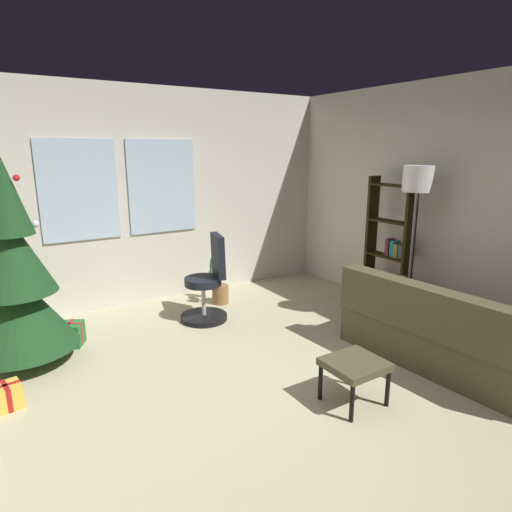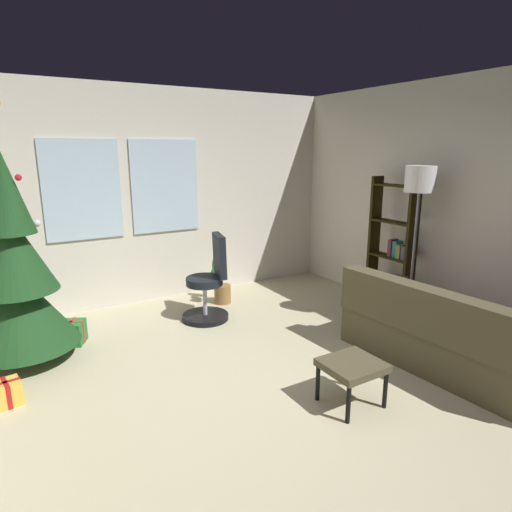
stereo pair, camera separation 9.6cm
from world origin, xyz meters
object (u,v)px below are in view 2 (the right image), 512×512
(couch, at_px, (465,339))
(holiday_tree, at_px, (18,279))
(footstool, at_px, (352,368))
(gift_box_green, at_px, (72,333))
(office_chair, at_px, (209,286))
(gift_box_gold, at_px, (7,393))
(potted_plant, at_px, (219,284))
(bookshelf, at_px, (392,253))
(floor_lamp, at_px, (419,194))

(couch, distance_m, holiday_tree, 4.26)
(footstool, xyz_separation_m, gift_box_green, (-1.76, 2.37, -0.20))
(holiday_tree, xyz_separation_m, gift_box_green, (0.44, 0.17, -0.70))
(office_chair, bearing_deg, gift_box_green, 175.36)
(footstool, height_order, gift_box_green, footstool)
(gift_box_gold, bearing_deg, gift_box_green, 55.72)
(couch, bearing_deg, gift_box_gold, 158.14)
(holiday_tree, relative_size, gift_box_green, 7.49)
(potted_plant, bearing_deg, couch, -66.49)
(holiday_tree, bearing_deg, potted_plant, 12.04)
(footstool, xyz_separation_m, office_chair, (-0.21, 2.25, 0.09))
(gift_box_green, distance_m, bookshelf, 3.85)
(holiday_tree, distance_m, gift_box_green, 0.85)
(bookshelf, height_order, floor_lamp, floor_lamp)
(office_chair, relative_size, floor_lamp, 0.56)
(gift_box_gold, distance_m, bookshelf, 4.35)
(gift_box_gold, distance_m, potted_plant, 2.85)
(gift_box_green, relative_size, office_chair, 0.32)
(gift_box_green, relative_size, bookshelf, 0.20)
(footstool, height_order, bookshelf, bookshelf)
(couch, xyz_separation_m, gift_box_green, (-3.12, 2.45, -0.16))
(couch, relative_size, bookshelf, 1.22)
(couch, distance_m, office_chair, 2.80)
(office_chair, xyz_separation_m, potted_plant, (0.36, 0.46, -0.16))
(holiday_tree, relative_size, potted_plant, 3.98)
(office_chair, height_order, potted_plant, office_chair)
(bookshelf, bearing_deg, gift_box_green, 164.32)
(bookshelf, height_order, potted_plant, bookshelf)
(gift_box_green, height_order, office_chair, office_chair)
(footstool, relative_size, office_chair, 0.43)
(footstool, height_order, office_chair, office_chair)
(couch, bearing_deg, bookshelf, 69.22)
(couch, height_order, holiday_tree, holiday_tree)
(gift_box_gold, relative_size, floor_lamp, 0.13)
(holiday_tree, height_order, office_chair, holiday_tree)
(couch, height_order, office_chair, office_chair)
(holiday_tree, xyz_separation_m, office_chair, (1.99, 0.04, -0.41))
(office_chair, xyz_separation_m, bookshelf, (2.10, -0.90, 0.34))
(office_chair, bearing_deg, footstool, -84.77)
(holiday_tree, xyz_separation_m, potted_plant, (2.35, 0.50, -0.57))
(bookshelf, bearing_deg, office_chair, 156.82)
(office_chair, distance_m, potted_plant, 0.60)
(gift_box_green, distance_m, potted_plant, 1.94)
(gift_box_gold, bearing_deg, floor_lamp, -8.64)
(bookshelf, relative_size, potted_plant, 2.72)
(holiday_tree, relative_size, bookshelf, 1.46)
(couch, xyz_separation_m, footstool, (-1.36, 0.07, 0.04))
(gift_box_green, bearing_deg, floor_lamp, -24.51)
(office_chair, bearing_deg, potted_plant, 52.28)
(floor_lamp, bearing_deg, footstool, -153.53)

